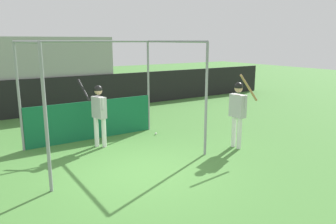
{
  "coord_description": "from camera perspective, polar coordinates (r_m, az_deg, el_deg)",
  "views": [
    {
      "loc": [
        -3.41,
        -6.43,
        3.04
      ],
      "look_at": [
        1.55,
        1.19,
        1.04
      ],
      "focal_mm": 35.0,
      "sensor_mm": 36.0,
      "label": 1
    }
  ],
  "objects": [
    {
      "name": "ground_plane",
      "position": [
        7.88,
        -4.8,
        -10.33
      ],
      "size": [
        60.0,
        60.0,
        0.0
      ],
      "primitive_type": "plane",
      "color": "#477F38"
    },
    {
      "name": "outfield_wall",
      "position": [
        14.52,
        -19.09,
        2.7
      ],
      "size": [
        24.0,
        0.12,
        1.53
      ],
      "color": "black",
      "rests_on": "ground"
    },
    {
      "name": "bleacher_section",
      "position": [
        16.02,
        -20.78,
        6.44
      ],
      "size": [
        5.4,
        3.2,
        3.21
      ],
      "color": "#9E9E99",
      "rests_on": "ground"
    },
    {
      "name": "batting_cage",
      "position": [
        9.86,
        -12.18,
        1.47
      ],
      "size": [
        4.13,
        3.13,
        3.04
      ],
      "color": "gray",
      "rests_on": "ground"
    },
    {
      "name": "player_batter",
      "position": [
        9.55,
        -11.98,
        0.37
      ],
      "size": [
        0.57,
        0.85,
        1.96
      ],
      "rotation": [
        0.0,
        0.0,
        1.81
      ],
      "color": "white",
      "rests_on": "ground"
    },
    {
      "name": "player_waiting",
      "position": [
        9.43,
        12.08,
        0.68
      ],
      "size": [
        0.52,
        0.79,
        2.16
      ],
      "rotation": [
        0.0,
        0.0,
        -1.54
      ],
      "color": "white",
      "rests_on": "ground"
    },
    {
      "name": "baseball",
      "position": [
        10.79,
        -2.14,
        -3.78
      ],
      "size": [
        0.07,
        0.07,
        0.07
      ],
      "color": "white",
      "rests_on": "ground"
    }
  ]
}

